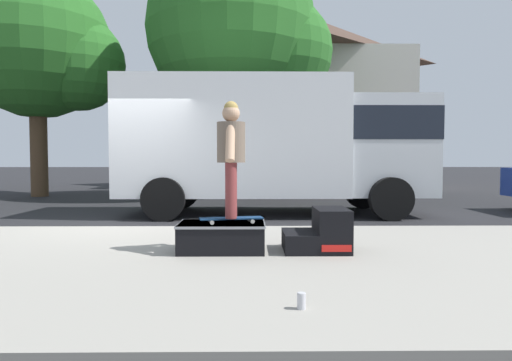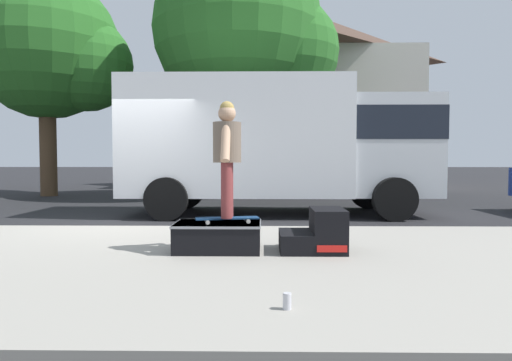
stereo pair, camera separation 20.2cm
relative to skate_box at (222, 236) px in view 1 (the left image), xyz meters
The scene contains 11 objects.
ground_plane 3.33m from the skate_box, 129.17° to the left, with size 140.00×140.00×0.00m, color black.
sidewalk_slab 2.15m from the skate_box, 168.40° to the right, with size 50.00×5.00×0.12m, color gray.
skate_box is the anchor object (origin of this frame).
kicker_ramp 1.25m from the skate_box, ahead, with size 0.80×0.70×0.53m.
skateboard 0.25m from the skate_box, 18.73° to the right, with size 0.80×0.35×0.07m.
skater_kid 1.08m from the skate_box, 18.73° to the right, with size 0.35×0.74×1.43m.
soda_can 2.31m from the skate_box, 71.13° to the right, with size 0.07×0.07×0.13m.
box_truck 5.06m from the skate_box, 78.86° to the left, with size 6.91×2.63×3.05m.
street_tree_main 10.65m from the skate_box, 89.65° to the left, with size 6.13×5.57×8.30m.
street_tree_neighbour 12.76m from the skate_box, 123.88° to the left, with size 5.43×4.93×7.61m.
house_behind 17.14m from the skate_box, 80.34° to the left, with size 9.54×8.22×8.40m.
Camera 1 is at (2.45, -8.08, 1.26)m, focal length 31.20 mm.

